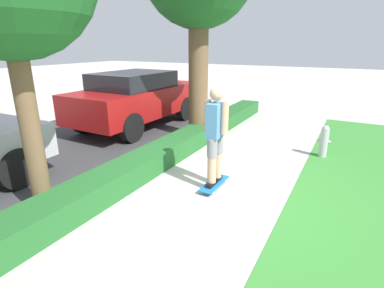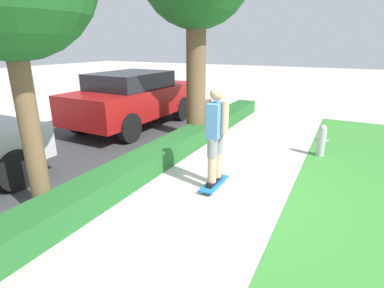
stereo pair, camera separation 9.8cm
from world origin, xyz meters
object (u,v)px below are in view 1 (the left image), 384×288
skateboard (214,184)px  fire_hydrant (324,141)px  skater_person (216,134)px  parked_car_middle (137,98)px

skateboard → fire_hydrant: fire_hydrant is taller
skater_person → fire_hydrant: 2.90m
skateboard → fire_hydrant: bearing=-30.5°
skater_person → skateboard: bearing=0.0°
skateboard → parked_car_middle: size_ratio=0.18×
skateboard → parked_car_middle: (2.57, 3.67, 0.79)m
skateboard → parked_car_middle: bearing=55.0°
skater_person → fire_hydrant: size_ratio=2.31×
fire_hydrant → parked_car_middle: bearing=88.6°
parked_car_middle → skateboard: bearing=-124.3°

